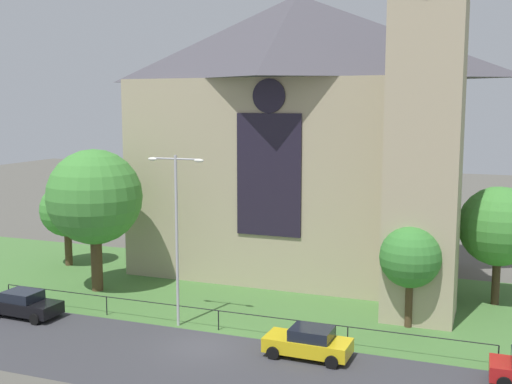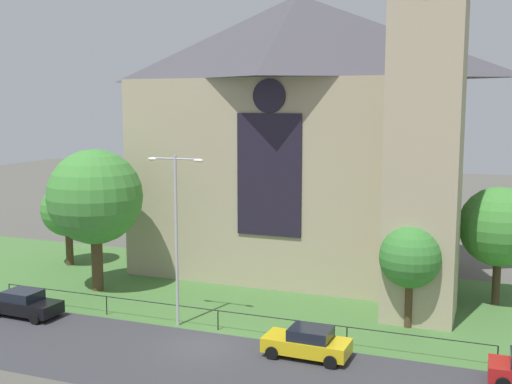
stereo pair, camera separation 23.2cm
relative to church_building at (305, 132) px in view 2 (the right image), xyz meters
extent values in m
plane|color=#56544C|center=(-0.58, -6.09, -10.27)|extent=(160.00, 160.00, 0.00)
cube|color=#38383D|center=(-0.58, -18.09, -10.27)|extent=(120.00, 8.00, 0.01)
cube|color=#477538|center=(-0.58, -8.09, -10.27)|extent=(120.00, 20.00, 0.01)
cube|color=tan|center=(-0.77, 0.63, -3.27)|extent=(22.00, 12.00, 14.00)
pyramid|color=#47444C|center=(-0.77, 0.63, 6.73)|extent=(22.00, 12.00, 6.00)
cube|color=black|center=(-0.77, -5.42, -2.57)|extent=(4.40, 0.16, 8.00)
cylinder|color=black|center=(-0.77, -5.42, 2.53)|extent=(2.20, 0.15, 2.20)
cube|color=tan|center=(9.23, -7.37, -1.27)|extent=(4.00, 4.00, 18.00)
cylinder|color=black|center=(-0.77, -13.59, -9.17)|extent=(28.71, 0.05, 0.05)
cylinder|color=black|center=(-15.13, -13.59, -9.72)|extent=(0.07, 0.07, 1.10)
cylinder|color=black|center=(-7.95, -13.59, -9.72)|extent=(0.06, 0.07, 1.10)
cylinder|color=black|center=(-0.77, -13.59, -9.72)|extent=(0.07, 0.07, 1.10)
cylinder|color=black|center=(6.41, -13.59, -9.72)|extent=(0.06, 0.07, 1.10)
cylinder|color=black|center=(13.58, -13.59, -9.72)|extent=(0.07, 0.07, 1.10)
cylinder|color=#4C3823|center=(-17.35, -4.60, -8.88)|extent=(0.56, 0.56, 2.78)
sphere|color=#428C38|center=(-17.35, -4.60, -5.97)|extent=(4.06, 4.06, 4.06)
cylinder|color=#4C3823|center=(-11.40, -9.51, -8.29)|extent=(0.75, 0.75, 3.96)
sphere|color=#428C38|center=(-11.40, -9.51, -3.98)|extent=(6.23, 6.23, 6.23)
cylinder|color=#423021|center=(13.37, -3.34, -8.73)|extent=(0.49, 0.49, 3.09)
sphere|color=#428C38|center=(13.37, -3.34, -5.36)|extent=(4.86, 4.86, 4.86)
cylinder|color=#4C3823|center=(8.88, -9.38, -8.92)|extent=(0.40, 0.40, 2.71)
sphere|color=#387F33|center=(8.88, -9.38, -6.29)|extent=(3.39, 3.39, 3.39)
cylinder|color=#B2B2B7|center=(-3.20, -13.69, -5.49)|extent=(0.16, 0.16, 9.56)
cylinder|color=#B2B2B7|center=(-3.90, -13.69, -0.92)|extent=(1.40, 0.10, 0.10)
cylinder|color=#B2B2B7|center=(-2.50, -13.69, -0.92)|extent=(1.40, 0.10, 0.10)
ellipsoid|color=white|center=(-4.60, -13.69, -0.97)|extent=(0.57, 0.26, 0.20)
ellipsoid|color=white|center=(-1.80, -13.69, -0.97)|extent=(0.57, 0.26, 0.20)
cube|color=black|center=(-12.20, -15.51, -9.66)|extent=(4.27, 1.96, 0.70)
cube|color=black|center=(-12.40, -15.50, -9.04)|extent=(2.06, 1.68, 0.55)
cylinder|color=black|center=(-10.70, -14.66, -9.95)|extent=(0.65, 0.24, 0.64)
cylinder|color=black|center=(-10.77, -16.46, -9.95)|extent=(0.65, 0.24, 0.64)
cylinder|color=black|center=(-13.64, -14.55, -9.95)|extent=(0.65, 0.24, 0.64)
cube|color=gold|center=(4.84, -15.48, -9.66)|extent=(4.25, 1.91, 0.70)
cube|color=black|center=(5.04, -15.49, -9.04)|extent=(2.04, 1.65, 0.55)
cylinder|color=black|center=(3.35, -16.34, -9.95)|extent=(0.65, 0.24, 0.64)
cylinder|color=black|center=(3.40, -14.55, -9.95)|extent=(0.65, 0.24, 0.64)
cylinder|color=black|center=(6.29, -16.42, -9.95)|extent=(0.65, 0.24, 0.64)
cylinder|color=black|center=(6.33, -14.62, -9.95)|extent=(0.65, 0.24, 0.64)
cylinder|color=black|center=(13.80, -14.28, -9.95)|extent=(0.64, 0.23, 0.64)
cylinder|color=black|center=(13.84, -16.08, -9.95)|extent=(0.64, 0.23, 0.64)
camera|label=1|loc=(13.08, -44.43, 2.07)|focal=44.98mm
camera|label=2|loc=(13.30, -44.35, 2.07)|focal=44.98mm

